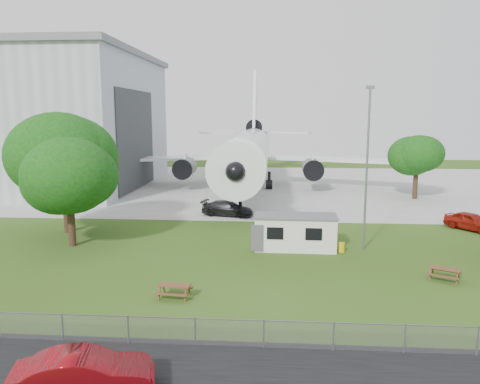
# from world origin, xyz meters

# --- Properties ---
(ground) EXTENTS (160.00, 160.00, 0.00)m
(ground) POSITION_xyz_m (0.00, 0.00, 0.00)
(ground) COLOR #416120
(concrete_apron) EXTENTS (120.00, 46.00, 0.03)m
(concrete_apron) POSITION_xyz_m (0.00, 38.00, 0.01)
(concrete_apron) COLOR #B7B7B2
(concrete_apron) RESTS_ON ground
(airliner) EXTENTS (46.36, 47.73, 17.69)m
(airliner) POSITION_xyz_m (-2.00, 35.86, 5.27)
(airliner) COLOR white
(airliner) RESTS_ON ground
(site_cabin) EXTENTS (6.77, 2.81, 2.62)m
(site_cabin) POSITION_xyz_m (3.06, 6.02, 1.31)
(site_cabin) COLOR silver
(site_cabin) RESTS_ON ground
(picnic_west) EXTENTS (1.95, 1.69, 0.76)m
(picnic_west) POSITION_xyz_m (-4.07, -4.14, 0.00)
(picnic_west) COLOR brown
(picnic_west) RESTS_ON ground
(picnic_east) EXTENTS (2.30, 2.17, 0.76)m
(picnic_east) POSITION_xyz_m (11.93, -0.18, 0.00)
(picnic_east) COLOR brown
(picnic_east) RESTS_ON ground
(fence) EXTENTS (58.00, 0.04, 1.30)m
(fence) POSITION_xyz_m (0.00, -9.50, 0.00)
(fence) COLOR gray
(fence) RESTS_ON ground
(lamp_mast) EXTENTS (0.16, 0.16, 12.00)m
(lamp_mast) POSITION_xyz_m (8.20, 6.20, 6.00)
(lamp_mast) COLOR slate
(lamp_mast) RESTS_ON ground
(tree_west_big) EXTENTS (9.02, 9.02, 10.80)m
(tree_west_big) POSITION_xyz_m (-16.43, 9.80, 6.28)
(tree_west_big) COLOR #382619
(tree_west_big) RESTS_ON ground
(tree_west_small) EXTENTS (7.11, 7.11, 8.82)m
(tree_west_small) POSITION_xyz_m (-14.16, 5.63, 5.25)
(tree_west_small) COLOR #382619
(tree_west_small) RESTS_ON ground
(tree_far_apron) EXTENTS (5.60, 5.60, 7.89)m
(tree_far_apron) POSITION_xyz_m (18.44, 28.48, 5.08)
(tree_far_apron) COLOR #382619
(tree_far_apron) RESTS_ON ground
(car_centre_sedan) EXTENTS (5.29, 2.95, 1.65)m
(car_centre_sedan) POSITION_xyz_m (-5.39, -13.48, 0.83)
(car_centre_sedan) COLOR maroon
(car_centre_sedan) RESTS_ON ground
(car_ne_hatch) EXTENTS (4.23, 4.77, 1.56)m
(car_ne_hatch) POSITION_xyz_m (18.79, 12.96, 0.78)
(car_ne_hatch) COLOR maroon
(car_ne_hatch) RESTS_ON ground
(car_apron_van) EXTENTS (5.54, 3.15, 1.51)m
(car_apron_van) POSITION_xyz_m (-3.21, 17.31, 0.76)
(car_apron_van) COLOR black
(car_apron_van) RESTS_ON ground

